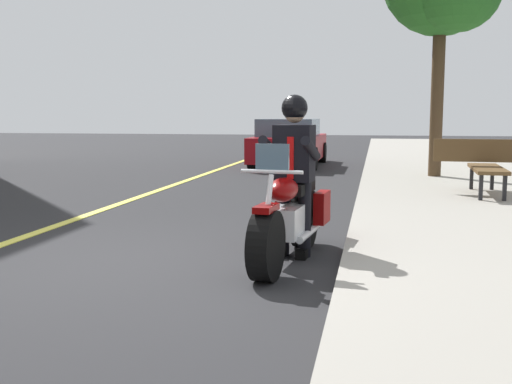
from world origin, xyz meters
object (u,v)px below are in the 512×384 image
rider_main (294,161)px  car_dark (290,143)px  bench_sidewalk (487,162)px  motorcycle_main (289,218)px

rider_main → car_dark: bearing=-171.7°
rider_main → car_dark: size_ratio=0.38×
rider_main → bench_sidewalk: (-4.68, 2.76, -0.32)m
bench_sidewalk → car_dark: bearing=-147.2°
rider_main → motorcycle_main: bearing=-5.4°
motorcycle_main → bench_sidewalk: motorcycle_main is taller
car_dark → rider_main: bearing=8.3°
motorcycle_main → rider_main: 0.61m
car_dark → bench_sidewalk: car_dark is taller
car_dark → bench_sidewalk: 8.20m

